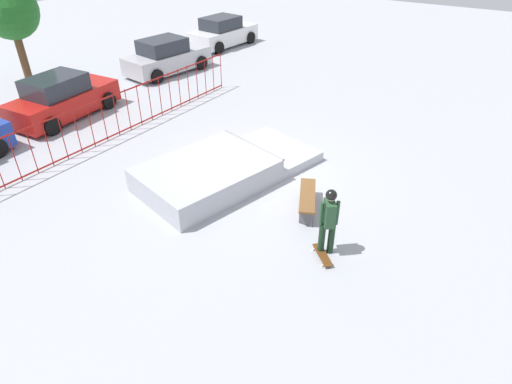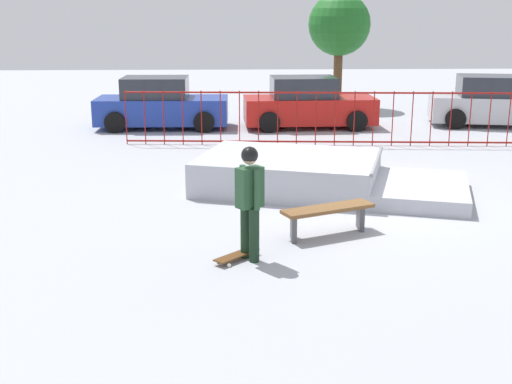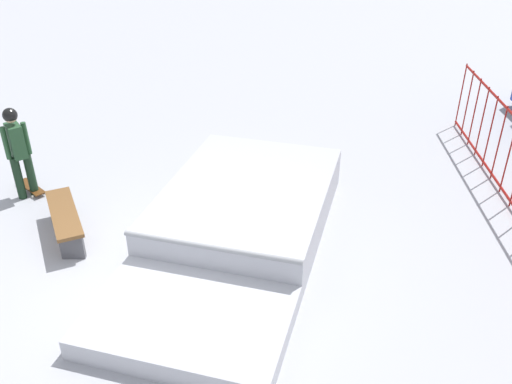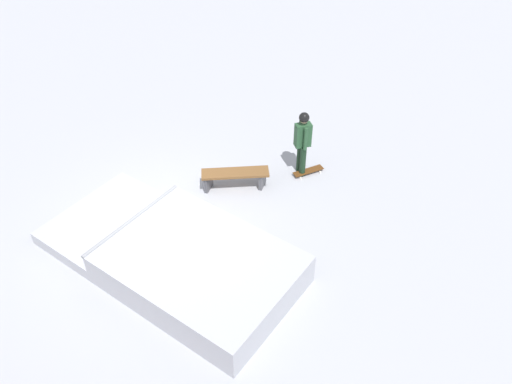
{
  "view_description": "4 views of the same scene",
  "coord_description": "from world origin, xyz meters",
  "views": [
    {
      "loc": [
        -9.81,
        -5.54,
        6.79
      ],
      "look_at": [
        -2.13,
        -0.98,
        0.9
      ],
      "focal_mm": 30.76,
      "sensor_mm": 36.0,
      "label": 1
    },
    {
      "loc": [
        -2.6,
        -12.31,
        3.61
      ],
      "look_at": [
        -2.23,
        -2.79,
        1.0
      ],
      "focal_mm": 46.63,
      "sensor_mm": 36.0,
      "label": 2
    },
    {
      "loc": [
        6.47,
        1.1,
        5.13
      ],
      "look_at": [
        -1.37,
        1.23,
        0.6
      ],
      "focal_mm": 38.33,
      "sensor_mm": 36.0,
      "label": 3
    },
    {
      "loc": [
        -4.55,
        6.95,
        7.81
      ],
      "look_at": [
        -1.87,
        -0.85,
        0.9
      ],
      "focal_mm": 35.55,
      "sensor_mm": 36.0,
      "label": 4
    }
  ],
  "objects": [
    {
      "name": "skater",
      "position": [
        -2.33,
        -2.97,
        1.01
      ],
      "size": [
        0.44,
        0.4,
        1.73
      ],
      "rotation": [
        0.0,
        0.0,
        0.61
      ],
      "color": "black",
      "rests_on": "ground"
    },
    {
      "name": "skate_ramp",
      "position": [
        -0.94,
        0.95,
        0.32
      ],
      "size": [
        5.92,
        4.03,
        0.74
      ],
      "rotation": [
        0.0,
        0.0,
        -0.29
      ],
      "color": "#B0B3BB",
      "rests_on": "ground"
    },
    {
      "name": "ground_plane",
      "position": [
        0.0,
        0.0,
        0.0
      ],
      "size": [
        60.0,
        60.0,
        0.0
      ],
      "primitive_type": "plane",
      "color": "#A8AAB2"
    },
    {
      "name": "park_bench",
      "position": [
        -1.0,
        -1.87,
        0.36
      ],
      "size": [
        1.63,
        1.01,
        0.48
      ],
      "rotation": [
        0.0,
        0.0,
        3.55
      ],
      "color": "brown",
      "rests_on": "ground"
    },
    {
      "name": "skateboard",
      "position": [
        -2.53,
        -2.99,
        0.08
      ],
      "size": [
        0.71,
        0.71,
        0.09
      ],
      "rotation": [
        0.0,
        0.0,
        0.78
      ],
      "color": "#593314",
      "rests_on": "ground"
    }
  ]
}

